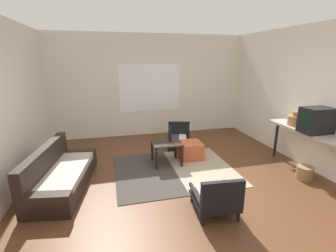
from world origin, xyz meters
name	(u,v)px	position (x,y,z in m)	size (l,w,h in m)	color
ground_plane	(182,186)	(0.00, 0.00, 0.00)	(7.80, 7.80, 0.00)	#56331E
far_wall_with_window	(150,86)	(0.00, 3.06, 1.35)	(5.60, 0.13, 2.70)	silver
side_wall_right	(312,97)	(2.66, 0.30, 1.35)	(0.12, 6.60, 2.70)	silver
area_rug	(174,170)	(0.03, 0.58, 0.01)	(2.23, 1.86, 0.01)	#38332D
couch	(61,175)	(-1.96, 0.43, 0.22)	(0.97, 1.85, 0.70)	black
coffee_table	(167,147)	(-0.04, 0.94, 0.36)	(0.59, 0.54, 0.46)	black
armchair_by_window	(179,136)	(0.48, 1.83, 0.25)	(0.69, 0.76, 0.56)	black
armchair_striped_foreground	(217,198)	(0.21, -0.86, 0.26)	(0.62, 0.67, 0.61)	black
ottoman_orange	(190,150)	(0.51, 1.09, 0.18)	(0.48, 0.48, 0.35)	#BC5633
console_shelf	(307,135)	(2.35, -0.05, 0.73)	(0.39, 1.71, 0.82)	#B2AD9E
crt_television	(316,120)	(2.35, -0.19, 1.04)	(0.50, 0.35, 0.44)	black
clay_vase	(294,120)	(2.35, 0.31, 0.92)	(0.25, 0.25, 0.26)	#A87047
glass_bottle	(170,134)	(0.05, 1.03, 0.58)	(0.07, 0.07, 0.29)	black
wicker_basket	(305,173)	(2.18, -0.29, 0.12)	(0.28, 0.28, 0.23)	olive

